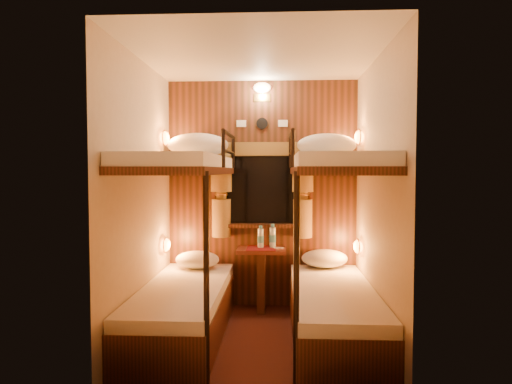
# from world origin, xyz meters

# --- Properties ---
(floor) EXTENTS (2.10, 2.10, 0.00)m
(floor) POSITION_xyz_m (0.00, 0.00, 0.00)
(floor) COLOR #360F0E
(floor) RESTS_ON ground
(ceiling) EXTENTS (2.10, 2.10, 0.00)m
(ceiling) POSITION_xyz_m (0.00, 0.00, 2.40)
(ceiling) COLOR silver
(ceiling) RESTS_ON wall_back
(wall_back) EXTENTS (2.40, 0.00, 2.40)m
(wall_back) POSITION_xyz_m (0.00, 1.05, 1.20)
(wall_back) COLOR #C6B293
(wall_back) RESTS_ON floor
(wall_front) EXTENTS (2.40, 0.00, 2.40)m
(wall_front) POSITION_xyz_m (0.00, -1.05, 1.20)
(wall_front) COLOR #C6B293
(wall_front) RESTS_ON floor
(wall_left) EXTENTS (0.00, 2.40, 2.40)m
(wall_left) POSITION_xyz_m (-1.00, 0.00, 1.20)
(wall_left) COLOR #C6B293
(wall_left) RESTS_ON floor
(wall_right) EXTENTS (0.00, 2.40, 2.40)m
(wall_right) POSITION_xyz_m (1.00, 0.00, 1.20)
(wall_right) COLOR #C6B293
(wall_right) RESTS_ON floor
(back_panel) EXTENTS (2.00, 0.03, 2.40)m
(back_panel) POSITION_xyz_m (0.00, 1.04, 1.20)
(back_panel) COLOR #311D0D
(back_panel) RESTS_ON floor
(bunk_left) EXTENTS (0.72, 1.90, 1.82)m
(bunk_left) POSITION_xyz_m (-0.65, 0.07, 0.56)
(bunk_left) COLOR #311D0D
(bunk_left) RESTS_ON floor
(bunk_right) EXTENTS (0.72, 1.90, 1.82)m
(bunk_right) POSITION_xyz_m (0.65, 0.07, 0.56)
(bunk_right) COLOR #311D0D
(bunk_right) RESTS_ON floor
(window) EXTENTS (1.00, 0.12, 0.79)m
(window) POSITION_xyz_m (0.00, 1.00, 1.18)
(window) COLOR black
(window) RESTS_ON back_panel
(curtains) EXTENTS (1.10, 0.22, 1.00)m
(curtains) POSITION_xyz_m (0.00, 0.97, 1.26)
(curtains) COLOR olive
(curtains) RESTS_ON back_panel
(back_fixtures) EXTENTS (0.54, 0.09, 0.48)m
(back_fixtures) POSITION_xyz_m (0.00, 1.00, 2.25)
(back_fixtures) COLOR black
(back_fixtures) RESTS_ON back_panel
(reading_lamps) EXTENTS (2.00, 0.20, 1.25)m
(reading_lamps) POSITION_xyz_m (-0.00, 0.70, 1.24)
(reading_lamps) COLOR orange
(reading_lamps) RESTS_ON wall_left
(table) EXTENTS (0.50, 0.34, 0.66)m
(table) POSITION_xyz_m (0.00, 0.85, 0.41)
(table) COLOR #511A12
(table) RESTS_ON floor
(bottle_left) EXTENTS (0.07, 0.07, 0.23)m
(bottle_left) POSITION_xyz_m (-0.01, 0.88, 0.75)
(bottle_left) COLOR #99BFE5
(bottle_left) RESTS_ON table
(bottle_right) EXTENTS (0.07, 0.07, 0.25)m
(bottle_right) POSITION_xyz_m (0.11, 0.90, 0.76)
(bottle_right) COLOR #99BFE5
(bottle_right) RESTS_ON table
(sachet_a) EXTENTS (0.09, 0.08, 0.01)m
(sachet_a) POSITION_xyz_m (0.19, 0.87, 0.65)
(sachet_a) COLOR silver
(sachet_a) RESTS_ON table
(sachet_b) EXTENTS (0.09, 0.08, 0.01)m
(sachet_b) POSITION_xyz_m (0.16, 0.86, 0.65)
(sachet_b) COLOR silver
(sachet_b) RESTS_ON table
(pillow_lower_left) EXTENTS (0.45, 0.32, 0.18)m
(pillow_lower_left) POSITION_xyz_m (-0.65, 0.75, 0.54)
(pillow_lower_left) COLOR white
(pillow_lower_left) RESTS_ON bunk_left
(pillow_lower_right) EXTENTS (0.47, 0.34, 0.19)m
(pillow_lower_right) POSITION_xyz_m (0.65, 0.86, 0.55)
(pillow_lower_right) COLOR white
(pillow_lower_right) RESTS_ON bunk_right
(pillow_upper_left) EXTENTS (0.63, 0.45, 0.25)m
(pillow_upper_left) POSITION_xyz_m (-0.65, 0.82, 1.71)
(pillow_upper_left) COLOR white
(pillow_upper_left) RESTS_ON bunk_left
(pillow_upper_right) EXTENTS (0.59, 0.42, 0.23)m
(pillow_upper_right) POSITION_xyz_m (0.65, 0.72, 1.70)
(pillow_upper_right) COLOR white
(pillow_upper_right) RESTS_ON bunk_right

